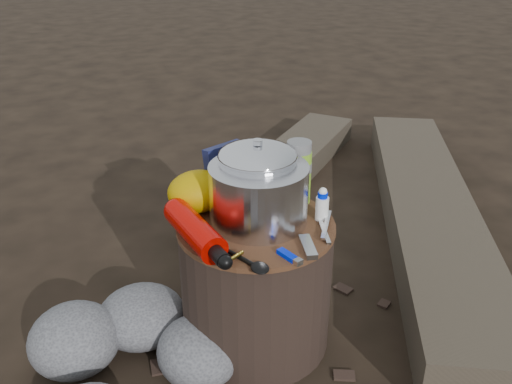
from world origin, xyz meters
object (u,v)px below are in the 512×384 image
object	(u,v)px
camping_pot	(258,180)
travel_mug	(275,179)
thermos	(298,172)
stump	(256,283)
log_main	(428,213)
fuel_bottle	(195,230)

from	to	relation	value
camping_pot	travel_mug	world-z (taller)	camping_pot
thermos	stump	bearing A→B (deg)	-153.27
travel_mug	camping_pot	bearing A→B (deg)	-136.05
log_main	travel_mug	xyz separation A→B (m)	(-0.74, -0.20, 0.36)
log_main	fuel_bottle	xyz separation A→B (m)	(-1.03, -0.36, 0.34)
camping_pot	fuel_bottle	world-z (taller)	camping_pot
log_main	thermos	world-z (taller)	thermos
stump	thermos	distance (m)	0.33
stump	log_main	distance (m)	0.92
fuel_bottle	thermos	world-z (taller)	thermos
fuel_bottle	thermos	bearing A→B (deg)	9.89
fuel_bottle	thermos	size ratio (longest dim) A/B	1.65
log_main	travel_mug	world-z (taller)	travel_mug
fuel_bottle	thermos	distance (m)	0.36
log_main	fuel_bottle	size ratio (longest dim) A/B	6.20
stump	thermos	xyz separation A→B (m)	(0.16, 0.08, 0.28)
log_main	thermos	size ratio (longest dim) A/B	10.24
fuel_bottle	travel_mug	xyz separation A→B (m)	(0.28, 0.17, 0.02)
camping_pot	travel_mug	bearing A→B (deg)	43.95
log_main	thermos	xyz separation A→B (m)	(-0.69, -0.25, 0.40)
thermos	travel_mug	distance (m)	0.08
fuel_bottle	travel_mug	bearing A→B (deg)	21.62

